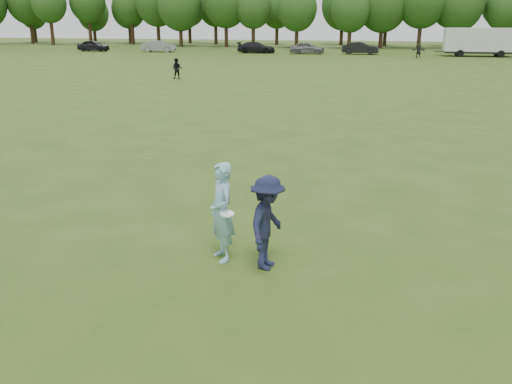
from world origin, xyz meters
TOP-DOWN VIEW (x-y plane):
  - ground at (0.00, 0.00)m, footprint 200.00×200.00m
  - thrower at (0.18, -0.18)m, footprint 0.78×0.84m
  - defender at (1.09, -0.35)m, footprint 0.81×1.23m
  - player_far_a at (-11.75, 29.39)m, footprint 0.81×0.67m
  - player_far_d at (7.08, 55.65)m, footprint 1.59×0.82m
  - car_a at (-34.75, 59.17)m, footprint 4.24×1.71m
  - car_b at (-25.54, 59.48)m, footprint 4.59×2.14m
  - car_d at (-12.58, 60.16)m, footprint 4.87×2.14m
  - car_e at (-6.02, 59.88)m, footprint 4.35×1.84m
  - car_f at (0.48, 60.62)m, footprint 4.55×1.83m
  - disc_in_play at (0.35, -0.42)m, footprint 0.27×0.27m
  - cargo_trailer at (14.09, 59.68)m, footprint 9.00×2.75m
  - treeline at (2.81, 76.90)m, footprint 130.35×18.39m

SIDE VIEW (x-z plane):
  - ground at x=0.00m, z-range 0.00..0.00m
  - car_d at x=-12.58m, z-range 0.00..1.39m
  - car_a at x=-34.75m, z-range 0.00..1.44m
  - car_b at x=-25.54m, z-range 0.00..1.46m
  - car_e at x=-6.02m, z-range 0.00..1.47m
  - car_f at x=0.48m, z-range 0.00..1.47m
  - player_far_a at x=-11.75m, z-range 0.00..1.52m
  - player_far_d at x=7.08m, z-range 0.00..1.64m
  - defender at x=1.09m, z-range 0.00..1.77m
  - thrower at x=0.18m, z-range 0.00..1.92m
  - disc_in_play at x=0.35m, z-range 0.99..1.06m
  - cargo_trailer at x=14.09m, z-range 0.18..3.38m
  - treeline at x=2.81m, z-range 0.39..12.13m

